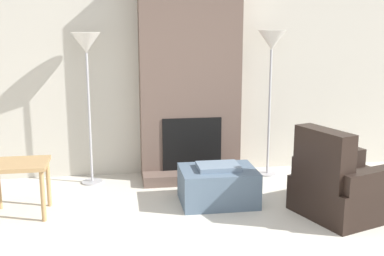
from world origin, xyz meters
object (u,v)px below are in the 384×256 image
at_px(ottoman, 218,185).
at_px(armchair, 345,189).
at_px(side_table, 18,171).
at_px(floor_lamp_left, 86,52).
at_px(floor_lamp_right, 271,49).

relative_size(ottoman, armchair, 0.66).
bearing_deg(side_table, floor_lamp_left, 54.33).
xyz_separation_m(side_table, floor_lamp_left, (0.66, 0.92, 1.12)).
height_order(armchair, side_table, armchair).
relative_size(side_table, floor_lamp_right, 0.32).
bearing_deg(armchair, floor_lamp_right, -4.62).
height_order(side_table, floor_lamp_right, floor_lamp_right).
height_order(armchair, floor_lamp_left, floor_lamp_left).
distance_m(ottoman, floor_lamp_right, 1.86).
bearing_deg(ottoman, floor_lamp_left, 146.75).
bearing_deg(armchair, ottoman, 48.13).
xyz_separation_m(armchair, floor_lamp_left, (-2.58, 1.40, 1.31)).
height_order(side_table, floor_lamp_left, floor_lamp_left).
bearing_deg(floor_lamp_left, side_table, -125.67).
bearing_deg(floor_lamp_right, floor_lamp_left, 180.00).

